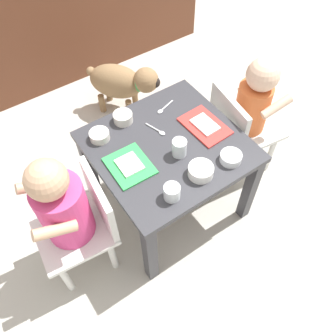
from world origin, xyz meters
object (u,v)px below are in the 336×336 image
Objects in this scene: dog at (122,82)px; cereal_bowl_right_side at (201,171)px; veggie_bowl_far at (231,157)px; veggie_bowl_near at (123,117)px; spoon_by_left_tray at (164,108)px; spoon_by_right_tray at (157,130)px; food_tray_left at (130,165)px; food_tray_right at (205,125)px; water_cup_left at (172,193)px; seated_child_right at (251,107)px; dining_table at (168,156)px; seated_child_left at (66,209)px; cereal_bowl_left_side at (99,135)px; water_cup_right at (179,148)px.

cereal_bowl_right_side reaches higher than dog.
veggie_bowl_far is at bearing -91.36° from dog.
veggie_bowl_near is at bearing 118.88° from veggie_bowl_far.
spoon_by_left_tray is 0.13m from spoon_by_right_tray.
veggie_bowl_far is 0.83× the size of spoon_by_left_tray.
food_tray_left is (-0.35, -0.70, 0.24)m from dog.
water_cup_left is (-0.31, -0.20, 0.02)m from food_tray_right.
dining_table is at bearing 179.64° from seated_child_right.
spoon_by_right_tray is (0.08, -0.13, -0.02)m from veggie_bowl_near.
food_tray_left is 2.14× the size of veggie_bowl_far.
seated_child_left is 0.32m from cereal_bowl_left_side.
food_tray_right is at bearing -89.25° from dog.
spoon_by_left_tray is (0.30, -0.01, -0.02)m from cereal_bowl_left_side.
water_cup_left is at bearing -114.56° from spoon_by_right_tray.
food_tray_right is 0.34m from veggie_bowl_near.
cereal_bowl_right_side is (0.19, -0.18, 0.02)m from food_tray_left.
seated_child_left is at bearing 174.83° from water_cup_right.
cereal_bowl_left_side is (-0.13, -0.03, -0.00)m from veggie_bowl_near.
seated_child_left is 8.48× the size of veggie_bowl_near.
seated_child_left is 0.50m from cereal_bowl_right_side.
seated_child_left is 1.75× the size of dog.
food_tray_right is at bearing 18.34° from water_cup_right.
water_cup_left reaches higher than cereal_bowl_right_side.
dining_table is 0.27m from veggie_bowl_far.
water_cup_left reaches higher than cereal_bowl_left_side.
seated_child_left is at bearing -177.32° from dining_table.
veggie_bowl_far reaches higher than dining_table.
cereal_bowl_left_side is at bearing 131.01° from water_cup_right.
food_tray_left is 0.20m from water_cup_right.
water_cup_right is at bearing -161.66° from food_tray_right.
cereal_bowl_right_side is 0.95× the size of spoon_by_left_tray.
cereal_bowl_left_side is (-0.08, 0.39, -0.01)m from water_cup_left.
veggie_bowl_near is at bearing 139.75° from food_tray_right.
dining_table is 0.12m from spoon_by_right_tray.
cereal_bowl_right_side is 0.13m from veggie_bowl_far.
dining_table is 9.71× the size of water_cup_left.
water_cup_left is 0.63× the size of cereal_bowl_right_side.
cereal_bowl_left_side is (-0.02, 0.19, 0.01)m from food_tray_left.
seated_child_left is 0.44m from veggie_bowl_near.
water_cup_left is (0.05, -0.20, 0.02)m from food_tray_left.
cereal_bowl_right_side is 1.18× the size of cereal_bowl_left_side.
water_cup_left is (-0.13, -0.21, 0.10)m from dining_table.
veggie_bowl_near is (0.05, 0.42, -0.00)m from water_cup_left.
spoon_by_right_tray is (-0.00, 0.15, -0.03)m from water_cup_right.
water_cup_left is (-0.30, -0.90, 0.26)m from dog.
seated_child_left is at bearing -166.86° from spoon_by_right_tray.
spoon_by_right_tray is (0.01, 0.09, 0.08)m from dining_table.
food_tray_right is 0.18m from water_cup_right.
seated_child_left is 6.82× the size of spoon_by_right_tray.
cereal_bowl_left_side reaches higher than veggie_bowl_far.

